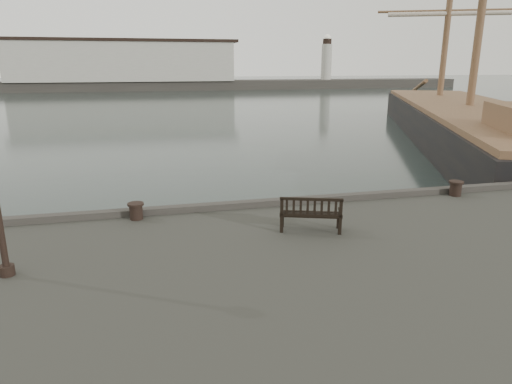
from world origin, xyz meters
TOP-DOWN VIEW (x-y plane):
  - ground at (0.00, 0.00)m, footprint 400.00×400.00m
  - breakwater at (-4.56, 92.00)m, footprint 140.00×9.50m
  - bench at (-0.31, -2.41)m, footprint 1.61×0.99m
  - bollard_left at (-4.53, -0.50)m, footprint 0.47×0.47m
  - bollard_right at (5.23, -0.50)m, footprint 0.47×0.47m
  - tall_ship_main at (19.04, 16.80)m, footprint 23.29×39.27m

SIDE VIEW (x-z plane):
  - ground at x=0.00m, z-range 0.00..0.00m
  - tall_ship_main at x=19.04m, z-range -14.05..15.55m
  - bollard_left at x=-4.53m, z-range 1.56..2.01m
  - bollard_right at x=5.23m, z-range 1.56..2.03m
  - bench at x=-0.31m, z-range 1.40..2.28m
  - breakwater at x=-4.56m, z-range -1.80..10.40m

